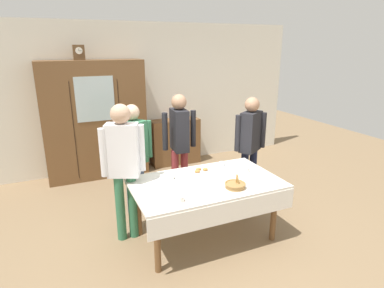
{
  "coord_description": "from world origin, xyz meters",
  "views": [
    {
      "loc": [
        -1.55,
        -3.34,
        2.3
      ],
      "look_at": [
        0.0,
        0.2,
        1.1
      ],
      "focal_mm": 30.05,
      "sensor_mm": 36.0,
      "label": 1
    }
  ],
  "objects_px": {
    "spoon_center": "(218,194)",
    "book_stack": "(175,118)",
    "person_behind_table_right": "(179,138)",
    "dining_table": "(207,190)",
    "person_beside_shelf": "(123,160)",
    "pastry_plate": "(201,171)",
    "person_near_right_end": "(134,149)",
    "tea_cup_near_right": "(171,178)",
    "bookshelf_low": "(175,142)",
    "tea_cup_far_right": "(246,170)",
    "person_behind_table_left": "(250,139)",
    "spoon_far_left": "(181,191)",
    "wall_cabinet": "(95,121)",
    "bread_basket": "(235,185)",
    "spoon_back_edge": "(158,179)",
    "tea_cup_front_edge": "(180,200)",
    "mantel_clock": "(79,52)",
    "tea_cup_mid_left": "(222,164)"
  },
  "relations": [
    {
      "from": "tea_cup_front_edge",
      "to": "person_near_right_end",
      "type": "xyz_separation_m",
      "value": [
        -0.15,
        1.34,
        0.16
      ]
    },
    {
      "from": "dining_table",
      "to": "tea_cup_mid_left",
      "type": "bearing_deg",
      "value": 43.06
    },
    {
      "from": "person_behind_table_left",
      "to": "person_beside_shelf",
      "type": "height_order",
      "value": "person_beside_shelf"
    },
    {
      "from": "person_behind_table_left",
      "to": "bread_basket",
      "type": "bearing_deg",
      "value": -130.64
    },
    {
      "from": "person_behind_table_right",
      "to": "person_near_right_end",
      "type": "bearing_deg",
      "value": -172.76
    },
    {
      "from": "pastry_plate",
      "to": "tea_cup_far_right",
      "type": "bearing_deg",
      "value": -23.24
    },
    {
      "from": "tea_cup_near_right",
      "to": "person_behind_table_right",
      "type": "bearing_deg",
      "value": 62.48
    },
    {
      "from": "spoon_center",
      "to": "person_behind_table_left",
      "type": "distance_m",
      "value": 1.52
    },
    {
      "from": "wall_cabinet",
      "to": "bread_basket",
      "type": "height_order",
      "value": "wall_cabinet"
    },
    {
      "from": "pastry_plate",
      "to": "person_near_right_end",
      "type": "distance_m",
      "value": 1.0
    },
    {
      "from": "tea_cup_mid_left",
      "to": "person_beside_shelf",
      "type": "relative_size",
      "value": 0.08
    },
    {
      "from": "book_stack",
      "to": "tea_cup_near_right",
      "type": "bearing_deg",
      "value": -111.67
    },
    {
      "from": "dining_table",
      "to": "person_behind_table_right",
      "type": "bearing_deg",
      "value": 85.3
    },
    {
      "from": "person_beside_shelf",
      "to": "spoon_center",
      "type": "bearing_deg",
      "value": -41.16
    },
    {
      "from": "wall_cabinet",
      "to": "bookshelf_low",
      "type": "relative_size",
      "value": 2.13
    },
    {
      "from": "tea_cup_far_right",
      "to": "person_behind_table_left",
      "type": "relative_size",
      "value": 0.08
    },
    {
      "from": "mantel_clock",
      "to": "person_behind_table_left",
      "type": "xyz_separation_m",
      "value": [
        2.12,
        -1.88,
        -1.22
      ]
    },
    {
      "from": "mantel_clock",
      "to": "bookshelf_low",
      "type": "distance_m",
      "value": 2.4
    },
    {
      "from": "bookshelf_low",
      "to": "tea_cup_far_right",
      "type": "bearing_deg",
      "value": -90.06
    },
    {
      "from": "bookshelf_low",
      "to": "tea_cup_mid_left",
      "type": "distance_m",
      "value": 2.28
    },
    {
      "from": "dining_table",
      "to": "person_beside_shelf",
      "type": "height_order",
      "value": "person_beside_shelf"
    },
    {
      "from": "spoon_center",
      "to": "book_stack",
      "type": "bearing_deg",
      "value": 78.03
    },
    {
      "from": "book_stack",
      "to": "spoon_back_edge",
      "type": "distance_m",
      "value": 2.56
    },
    {
      "from": "bookshelf_low",
      "to": "spoon_far_left",
      "type": "xyz_separation_m",
      "value": [
        -0.96,
        -2.73,
        0.3
      ]
    },
    {
      "from": "book_stack",
      "to": "tea_cup_near_right",
      "type": "relative_size",
      "value": 1.71
    },
    {
      "from": "wall_cabinet",
      "to": "pastry_plate",
      "type": "distance_m",
      "value": 2.49
    },
    {
      "from": "bookshelf_low",
      "to": "person_behind_table_right",
      "type": "relative_size",
      "value": 0.59
    },
    {
      "from": "bookshelf_low",
      "to": "person_beside_shelf",
      "type": "relative_size",
      "value": 0.57
    },
    {
      "from": "spoon_center",
      "to": "person_near_right_end",
      "type": "relative_size",
      "value": 0.08
    },
    {
      "from": "mantel_clock",
      "to": "tea_cup_near_right",
      "type": "xyz_separation_m",
      "value": [
        0.71,
        -2.35,
        -1.4
      ]
    },
    {
      "from": "book_stack",
      "to": "spoon_far_left",
      "type": "bearing_deg",
      "value": -109.42
    },
    {
      "from": "pastry_plate",
      "to": "person_beside_shelf",
      "type": "distance_m",
      "value": 0.99
    },
    {
      "from": "bookshelf_low",
      "to": "tea_cup_mid_left",
      "type": "xyz_separation_m",
      "value": [
        -0.18,
        -2.25,
        0.33
      ]
    },
    {
      "from": "tea_cup_near_right",
      "to": "spoon_center",
      "type": "xyz_separation_m",
      "value": [
        0.32,
        -0.57,
        -0.02
      ]
    },
    {
      "from": "tea_cup_front_edge",
      "to": "spoon_back_edge",
      "type": "distance_m",
      "value": 0.66
    },
    {
      "from": "wall_cabinet",
      "to": "spoon_back_edge",
      "type": "distance_m",
      "value": 2.31
    },
    {
      "from": "mantel_clock",
      "to": "tea_cup_far_right",
      "type": "xyz_separation_m",
      "value": [
        1.66,
        -2.51,
        -1.4
      ]
    },
    {
      "from": "tea_cup_front_edge",
      "to": "spoon_far_left",
      "type": "xyz_separation_m",
      "value": [
        0.1,
        0.24,
        -0.02
      ]
    },
    {
      "from": "book_stack",
      "to": "tea_cup_mid_left",
      "type": "xyz_separation_m",
      "value": [
        -0.18,
        -2.25,
        -0.14
      ]
    },
    {
      "from": "pastry_plate",
      "to": "tea_cup_mid_left",
      "type": "bearing_deg",
      "value": 13.11
    },
    {
      "from": "bookshelf_low",
      "to": "spoon_far_left",
      "type": "distance_m",
      "value": 2.91
    },
    {
      "from": "spoon_far_left",
      "to": "person_near_right_end",
      "type": "relative_size",
      "value": 0.08
    },
    {
      "from": "book_stack",
      "to": "person_behind_table_right",
      "type": "relative_size",
      "value": 0.14
    },
    {
      "from": "person_near_right_end",
      "to": "bookshelf_low",
      "type": "bearing_deg",
      "value": 53.37
    },
    {
      "from": "book_stack",
      "to": "pastry_plate",
      "type": "xyz_separation_m",
      "value": [
        -0.52,
        -2.33,
        -0.16
      ]
    },
    {
      "from": "book_stack",
      "to": "tea_cup_far_right",
      "type": "height_order",
      "value": "book_stack"
    },
    {
      "from": "person_behind_table_left",
      "to": "pastry_plate",
      "type": "bearing_deg",
      "value": -157.97
    },
    {
      "from": "wall_cabinet",
      "to": "person_behind_table_left",
      "type": "relative_size",
      "value": 1.3
    },
    {
      "from": "tea_cup_mid_left",
      "to": "tea_cup_front_edge",
      "type": "relative_size",
      "value": 1.0
    },
    {
      "from": "spoon_center",
      "to": "person_behind_table_right",
      "type": "bearing_deg",
      "value": 85.03
    }
  ]
}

